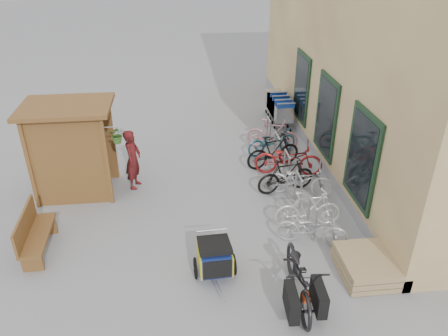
{
  "coord_description": "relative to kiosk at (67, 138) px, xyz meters",
  "views": [
    {
      "loc": [
        -0.54,
        -7.69,
        6.05
      ],
      "look_at": [
        0.5,
        1.5,
        1.0
      ],
      "focal_mm": 35.0,
      "sensor_mm": 36.0,
      "label": 1
    }
  ],
  "objects": [
    {
      "name": "shopping_carts",
      "position": [
        6.28,
        4.03,
        -0.91
      ],
      "size": [
        0.62,
        2.07,
        1.1
      ],
      "color": "silver",
      "rests_on": "ground"
    },
    {
      "name": "building",
      "position": [
        9.77,
        2.03,
        1.94
      ],
      "size": [
        6.07,
        13.0,
        7.0
      ],
      "color": "#DAC27D",
      "rests_on": "ground"
    },
    {
      "name": "bike_5",
      "position": [
        5.4,
        0.79,
        -1.06
      ],
      "size": [
        1.71,
        0.88,
        0.99
      ],
      "primitive_type": "imported",
      "rotation": [
        0.0,
        0.0,
        1.84
      ],
      "color": "black",
      "rests_on": "ground"
    },
    {
      "name": "bench",
      "position": [
        -0.4,
        -2.41,
        -1.05
      ],
      "size": [
        0.51,
        1.56,
        0.98
      ],
      "rotation": [
        0.0,
        0.0,
        0.03
      ],
      "color": "brown",
      "rests_on": "ground"
    },
    {
      "name": "pallet_stack",
      "position": [
        6.28,
        -3.87,
        -1.34
      ],
      "size": [
        1.0,
        1.2,
        0.4
      ],
      "color": "tan",
      "rests_on": "ground"
    },
    {
      "name": "ground",
      "position": [
        3.28,
        -2.47,
        -1.55
      ],
      "size": [
        80.0,
        80.0,
        0.0
      ],
      "primitive_type": "plane",
      "color": "gray"
    },
    {
      "name": "bike_7",
      "position": [
        5.62,
        1.98,
        -1.06
      ],
      "size": [
        1.68,
        0.98,
        0.97
      ],
      "primitive_type": "imported",
      "rotation": [
        0.0,
        0.0,
        1.23
      ],
      "color": "#CA828F",
      "rests_on": "ground"
    },
    {
      "name": "bike_0",
      "position": [
        5.48,
        -2.8,
        -1.15
      ],
      "size": [
        1.63,
        1.01,
        0.81
      ],
      "primitive_type": "imported",
      "rotation": [
        0.0,
        0.0,
        1.24
      ],
      "color": "#B5B5BA",
      "rests_on": "ground"
    },
    {
      "name": "bike_4",
      "position": [
        5.72,
        0.29,
        -1.06
      ],
      "size": [
        1.97,
        1.06,
        0.99
      ],
      "primitive_type": "imported",
      "rotation": [
        0.0,
        0.0,
        1.34
      ],
      "color": "maroon",
      "rests_on": "ground"
    },
    {
      "name": "kiosk",
      "position": [
        0.0,
        0.0,
        0.0
      ],
      "size": [
        2.49,
        1.65,
        2.4
      ],
      "color": "brown",
      "rests_on": "ground"
    },
    {
      "name": "bike_3",
      "position": [
        5.43,
        -0.6,
        -1.08
      ],
      "size": [
        1.63,
        0.75,
        0.94
      ],
      "primitive_type": "imported",
      "rotation": [
        0.0,
        0.0,
        1.78
      ],
      "color": "black",
      "rests_on": "ground"
    },
    {
      "name": "bike_6",
      "position": [
        5.54,
        1.62,
        -1.13
      ],
      "size": [
        1.7,
        0.97,
        0.84
      ],
      "primitive_type": "imported",
      "rotation": [
        0.0,
        0.0,
        1.84
      ],
      "color": "#1A5668",
      "rests_on": "ground"
    },
    {
      "name": "bike_1",
      "position": [
        5.58,
        -2.16,
        -1.08
      ],
      "size": [
        1.57,
        0.45,
        0.94
      ],
      "primitive_type": "imported",
      "rotation": [
        0.0,
        0.0,
        1.56
      ],
      "color": "silver",
      "rests_on": "ground"
    },
    {
      "name": "child_trailer",
      "position": [
        3.3,
        -3.54,
        -1.1
      ],
      "size": [
        0.84,
        1.4,
        0.82
      ],
      "rotation": [
        0.0,
        0.0,
        0.04
      ],
      "color": "navy",
      "rests_on": "ground"
    },
    {
      "name": "bike_2",
      "position": [
        5.75,
        -0.81,
        -1.1
      ],
      "size": [
        1.83,
        1.12,
        0.91
      ],
      "primitive_type": "imported",
      "rotation": [
        0.0,
        0.0,
        1.25
      ],
      "color": "#B5B5BA",
      "rests_on": "ground"
    },
    {
      "name": "bike_rack",
      "position": [
        5.58,
        -0.07,
        -1.04
      ],
      "size": [
        0.05,
        5.35,
        0.86
      ],
      "color": "#A5A8AD",
      "rests_on": "ground"
    },
    {
      "name": "person_kiosk",
      "position": [
        1.51,
        0.11,
        -0.74
      ],
      "size": [
        0.54,
        0.68,
        1.63
      ],
      "primitive_type": "imported",
      "rotation": [
        0.0,
        0.0,
        1.3
      ],
      "color": "maroon",
      "rests_on": "ground"
    },
    {
      "name": "cargo_bike",
      "position": [
        4.78,
        -4.37,
        -1.03
      ],
      "size": [
        0.82,
        2.05,
        1.06
      ],
      "rotation": [
        0.0,
        0.0,
        -0.06
      ],
      "color": "black",
      "rests_on": "ground"
    }
  ]
}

